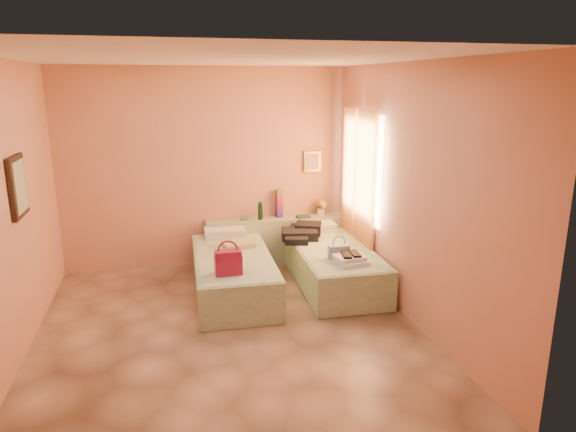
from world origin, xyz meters
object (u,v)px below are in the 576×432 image
at_px(blue_handbag, 339,252).
at_px(flower_vase, 321,206).
at_px(headboard_ledge, 276,240).
at_px(water_bottle, 260,211).
at_px(green_book, 303,217).
at_px(bed_right, 333,265).
at_px(towel_stack, 352,260).
at_px(magenta_handbag, 228,262).
at_px(bed_left, 233,274).

bearing_deg(blue_handbag, flower_vase, 84.26).
height_order(headboard_ledge, water_bottle, water_bottle).
relative_size(water_bottle, flower_vase, 0.92).
bearing_deg(green_book, blue_handbag, -89.20).
distance_m(bed_right, towel_stack, 0.72).
height_order(headboard_ledge, blue_handbag, blue_handbag).
bearing_deg(flower_vase, headboard_ledge, -177.70).
xyz_separation_m(bed_right, water_bottle, (-0.76, 1.05, 0.52)).
distance_m(water_bottle, towel_stack, 1.88).
xyz_separation_m(headboard_ledge, towel_stack, (0.53, -1.70, 0.23)).
bearing_deg(headboard_ledge, towel_stack, -72.56).
xyz_separation_m(bed_right, towel_stack, (0.01, -0.65, 0.30)).
xyz_separation_m(green_book, blue_handbag, (0.06, -1.41, -0.08)).
bearing_deg(water_bottle, green_book, -5.29).
height_order(bed_right, blue_handbag, blue_handbag).
bearing_deg(magenta_handbag, bed_left, 76.89).
bearing_deg(towel_stack, blue_handbag, 108.08).
relative_size(water_bottle, green_book, 1.29).
distance_m(flower_vase, magenta_handbag, 2.35).
relative_size(green_book, flower_vase, 0.71).
bearing_deg(bed_left, headboard_ledge, 55.08).
bearing_deg(bed_left, blue_handbag, -16.39).
bearing_deg(magenta_handbag, flower_vase, 45.47).
bearing_deg(green_book, bed_right, -84.22).
bearing_deg(bed_left, water_bottle, 64.31).
xyz_separation_m(bed_left, towel_stack, (1.32, -0.65, 0.30)).
relative_size(blue_handbag, towel_stack, 0.72).
bearing_deg(blue_handbag, bed_right, 83.77).
height_order(water_bottle, green_book, water_bottle).
distance_m(bed_right, blue_handbag, 0.53).
height_order(green_book, magenta_handbag, magenta_handbag).
bearing_deg(bed_left, towel_stack, -24.34).
height_order(bed_left, green_book, green_book).
relative_size(bed_left, magenta_handbag, 6.67).
height_order(bed_right, water_bottle, water_bottle).
distance_m(water_bottle, flower_vase, 0.93).
distance_m(headboard_ledge, bed_right, 1.18).
distance_m(flower_vase, towel_stack, 1.75).
distance_m(headboard_ledge, water_bottle, 0.51).
distance_m(bed_left, magenta_handbag, 0.76).
bearing_deg(flower_vase, bed_right, -98.80).
bearing_deg(headboard_ledge, green_book, -7.98).
distance_m(blue_handbag, towel_stack, 0.26).
relative_size(green_book, towel_stack, 0.55).
relative_size(water_bottle, blue_handbag, 0.99).
distance_m(bed_left, water_bottle, 1.30).
bearing_deg(blue_handbag, green_book, 95.82).
bearing_deg(towel_stack, bed_right, 90.87).
bearing_deg(flower_vase, bed_left, -143.91).
height_order(green_book, flower_vase, flower_vase).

